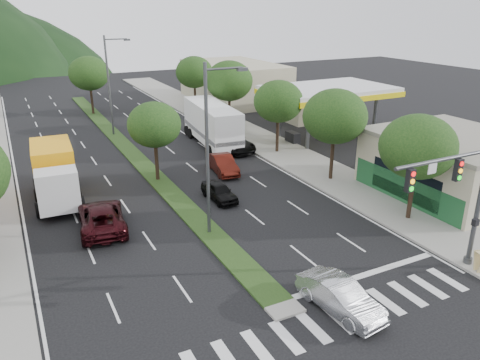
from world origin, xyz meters
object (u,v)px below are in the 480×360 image
car_queue_c (223,164)px  box_truck (55,175)px  tree_r_c (278,101)px  tree_r_d (229,81)px  sedan_silver (340,297)px  motorhome (212,123)px  car_queue_d (234,143)px  suv_maroon (102,217)px  tree_med_near (154,125)px  car_queue_b (212,131)px  streetlight_mid (111,81)px  car_queue_a (219,192)px  tree_med_far (89,73)px  streetlight_near (210,143)px  tree_r_a (418,147)px  tree_r_e (194,72)px  tree_r_b (335,116)px  traffic_signal (462,188)px

car_queue_c → box_truck: size_ratio=0.57×
tree_r_c → tree_r_d: 10.01m
sedan_silver → motorhome: bearing=70.6°
car_queue_d → suv_maroon: bearing=-142.1°
tree_med_near → car_queue_b: (8.78, 9.36, -3.66)m
streetlight_mid → car_queue_a: streetlight_mid is taller
tree_med_far → streetlight_near: size_ratio=0.69×
tree_r_a → streetlight_near: (-11.79, 4.00, 0.76)m
streetlight_mid → car_queue_d: 14.46m
tree_r_e → box_truck: (-19.36, -22.26, -3.13)m
tree_med_near → tree_med_far: tree_med_far is taller
tree_r_b → car_queue_a: (-9.34, 0.36, -4.42)m
streetlight_mid → car_queue_b: streetlight_mid is taller
tree_r_b → tree_med_near: (-12.00, 6.00, -0.61)m
tree_r_d → box_truck: (-19.36, -12.26, -3.42)m
tree_r_a → tree_r_e: (0.00, 36.00, 0.07)m
sedan_silver → suv_maroon: (-7.72, 13.01, 0.06)m
sedan_silver → car_queue_d: car_queue_d is taller
tree_med_near → car_queue_b: size_ratio=1.14×
tree_med_far → car_queue_b: (8.78, -16.64, -4.24)m
car_queue_a → car_queue_c: car_queue_c is taller
car_queue_b → tree_r_e: bearing=74.6°
tree_r_d → motorhome: 6.95m
car_queue_b → motorhome: motorhome is taller
tree_r_c → car_queue_d: (-3.28, 2.36, -3.98)m
tree_med_near → suv_maroon: 9.31m
tree_med_far → car_queue_c: tree_med_far is taller
tree_r_c → box_truck: bearing=-173.3°
tree_med_near → motorhome: tree_med_near is taller
streetlight_near → streetlight_mid: same height
tree_r_a → tree_med_far: size_ratio=0.96×
tree_r_e → streetlight_near: (-11.79, -32.00, 0.69)m
streetlight_near → car_queue_b: streetlight_near is taller
tree_r_d → suv_maroon: bearing=-133.4°
tree_r_d → car_queue_a: (-9.34, -17.64, -4.56)m
car_queue_c → tree_r_e: bearing=81.2°
streetlight_near → sedan_silver: bearing=-78.4°
streetlight_mid → car_queue_c: size_ratio=2.27×
sedan_silver → motorhome: (5.71, 26.90, 1.34)m
tree_r_a → motorhome: bearing=100.9°
streetlight_near → car_queue_d: bearing=59.3°
tree_r_b → sedan_silver: size_ratio=1.59×
tree_med_far → suv_maroon: bearing=-99.7°
traffic_signal → car_queue_a: bearing=114.6°
tree_med_near → streetlight_near: size_ratio=0.60×
suv_maroon → tree_r_d: bearing=-126.2°
car_queue_a → streetlight_mid: bearing=94.4°
tree_r_a → sedan_silver: 12.01m
car_queue_c → tree_med_far: bearing=108.9°
box_truck → car_queue_d: bearing=-160.6°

